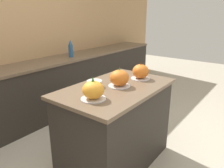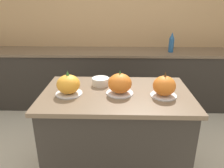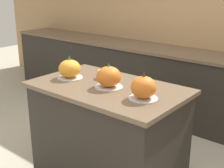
{
  "view_description": "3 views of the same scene",
  "coord_description": "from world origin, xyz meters",
  "px_view_note": "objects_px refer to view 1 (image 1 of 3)",
  "views": [
    {
      "loc": [
        -1.69,
        -1.23,
        1.62
      ],
      "look_at": [
        -0.03,
        0.03,
        0.93
      ],
      "focal_mm": 35.0,
      "sensor_mm": 36.0,
      "label": 1
    },
    {
      "loc": [
        0.01,
        -1.68,
        1.63
      ],
      "look_at": [
        -0.04,
        0.0,
        0.97
      ],
      "focal_mm": 35.0,
      "sensor_mm": 36.0,
      "label": 2
    },
    {
      "loc": [
        1.53,
        -1.81,
        1.7
      ],
      "look_at": [
        0.06,
        -0.02,
        0.93
      ],
      "focal_mm": 50.0,
      "sensor_mm": 36.0,
      "label": 3
    }
  ],
  "objects_px": {
    "pumpkin_cake_center": "(119,78)",
    "pumpkin_cake_left": "(93,90)",
    "mixing_bowl": "(94,84)",
    "bottle_tall": "(71,49)",
    "pumpkin_cake_right": "(141,72)"
  },
  "relations": [
    {
      "from": "pumpkin_cake_center",
      "to": "pumpkin_cake_left",
      "type": "bearing_deg",
      "value": -176.9
    },
    {
      "from": "pumpkin_cake_center",
      "to": "mixing_bowl",
      "type": "height_order",
      "value": "pumpkin_cake_center"
    },
    {
      "from": "bottle_tall",
      "to": "mixing_bowl",
      "type": "distance_m",
      "value": 1.65
    },
    {
      "from": "pumpkin_cake_center",
      "to": "bottle_tall",
      "type": "relative_size",
      "value": 0.78
    },
    {
      "from": "pumpkin_cake_center",
      "to": "mixing_bowl",
      "type": "distance_m",
      "value": 0.26
    },
    {
      "from": "pumpkin_cake_center",
      "to": "bottle_tall",
      "type": "height_order",
      "value": "bottle_tall"
    },
    {
      "from": "pumpkin_cake_center",
      "to": "pumpkin_cake_right",
      "type": "distance_m",
      "value": 0.36
    },
    {
      "from": "pumpkin_cake_left",
      "to": "pumpkin_cake_right",
      "type": "bearing_deg",
      "value": -1.31
    },
    {
      "from": "bottle_tall",
      "to": "pumpkin_cake_center",
      "type": "bearing_deg",
      "value": -116.38
    },
    {
      "from": "pumpkin_cake_right",
      "to": "bottle_tall",
      "type": "bearing_deg",
      "value": 75.48
    },
    {
      "from": "pumpkin_cake_right",
      "to": "mixing_bowl",
      "type": "height_order",
      "value": "pumpkin_cake_right"
    },
    {
      "from": "bottle_tall",
      "to": "mixing_bowl",
      "type": "relative_size",
      "value": 1.88
    },
    {
      "from": "pumpkin_cake_right",
      "to": "mixing_bowl",
      "type": "relative_size",
      "value": 1.39
    },
    {
      "from": "pumpkin_cake_center",
      "to": "bottle_tall",
      "type": "xyz_separation_m",
      "value": [
        0.76,
        1.54,
        0.05
      ]
    },
    {
      "from": "pumpkin_cake_right",
      "to": "bottle_tall",
      "type": "relative_size",
      "value": 0.74
    }
  ]
}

